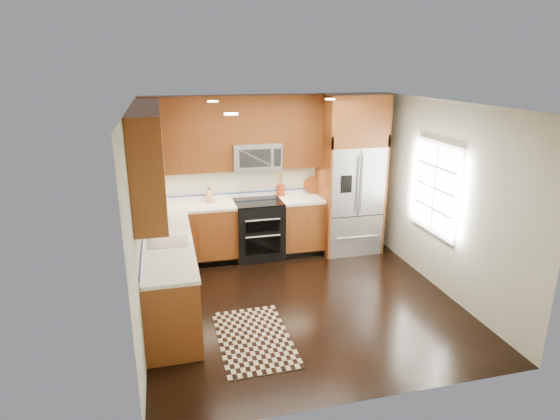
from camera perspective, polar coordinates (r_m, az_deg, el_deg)
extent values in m
plane|color=black|center=(6.41, 2.73, -11.07)|extent=(4.00, 4.00, 0.00)
cube|color=beige|center=(7.77, -1.38, 4.37)|extent=(4.00, 0.02, 2.60)
cube|color=beige|center=(5.67, -16.81, -1.39)|extent=(0.02, 4.00, 2.60)
cube|color=beige|center=(6.74, 19.41, 1.32)|extent=(0.02, 4.00, 2.60)
cube|color=white|center=(6.87, 18.46, 2.56)|extent=(0.04, 1.10, 1.30)
cube|color=white|center=(6.86, 18.38, 2.56)|extent=(0.02, 0.95, 1.15)
cube|color=brown|center=(7.56, -10.61, -3.05)|extent=(1.37, 0.60, 0.90)
cube|color=brown|center=(7.85, 2.65, -1.97)|extent=(0.72, 0.60, 0.90)
cube|color=brown|center=(6.16, -13.24, -8.09)|extent=(0.60, 2.40, 0.90)
cube|color=white|center=(7.48, -5.15, 0.77)|extent=(2.85, 0.62, 0.04)
cube|color=white|center=(5.98, -13.55, -4.02)|extent=(0.62, 2.40, 0.04)
cube|color=brown|center=(7.40, -5.51, 7.78)|extent=(2.85, 0.33, 0.75)
cube|color=brown|center=(5.72, -15.54, 4.35)|extent=(0.33, 2.40, 0.75)
cube|color=brown|center=(7.33, -5.64, 12.22)|extent=(2.85, 0.33, 0.40)
cube|color=brown|center=(5.62, -16.02, 10.06)|extent=(0.33, 2.40, 0.40)
cube|color=black|center=(7.65, -2.61, -2.43)|extent=(0.76, 0.64, 0.92)
cube|color=black|center=(7.50, -2.66, 0.99)|extent=(0.76, 0.60, 0.02)
cube|color=black|center=(7.30, -2.14, -2.06)|extent=(0.55, 0.01, 0.18)
cube|color=black|center=(7.42, -2.11, -4.39)|extent=(0.55, 0.01, 0.28)
cylinder|color=#B2B2B7|center=(7.24, -2.10, -1.23)|extent=(0.55, 0.02, 0.02)
cylinder|color=#B2B2B7|center=(7.33, -2.08, -3.23)|extent=(0.55, 0.02, 0.02)
cube|color=#B2B2B7|center=(7.45, -2.94, 6.62)|extent=(0.76, 0.40, 0.42)
cube|color=black|center=(7.25, -3.03, 6.31)|extent=(0.50, 0.01, 0.28)
cube|color=#B2B2B7|center=(7.91, 8.47, 1.43)|extent=(0.90, 0.74, 1.80)
cube|color=black|center=(7.49, 9.67, 3.23)|extent=(0.01, 0.01, 1.08)
cube|color=black|center=(7.40, 8.11, 3.14)|extent=(0.18, 0.01, 0.28)
cube|color=brown|center=(7.72, 5.27, 1.92)|extent=(0.04, 0.74, 2.00)
cube|color=brown|center=(8.07, 11.59, 2.32)|extent=(0.04, 0.74, 2.00)
cube|color=brown|center=(7.66, 8.91, 10.82)|extent=(0.98, 0.74, 0.80)
cube|color=#B2B2B7|center=(5.97, -13.57, -3.75)|extent=(0.50, 0.42, 0.02)
cylinder|color=#B2B2B7|center=(6.14, -15.56, -2.03)|extent=(0.02, 0.02, 0.28)
torus|color=#B2B2B7|center=(6.02, -15.68, -1.02)|extent=(0.18, 0.02, 0.18)
cube|color=black|center=(5.64, -3.18, -15.34)|extent=(0.84, 1.38, 0.01)
cube|color=tan|center=(7.53, -8.62, 1.68)|extent=(0.11, 0.14, 0.19)
cylinder|color=#983112|center=(7.82, 0.10, 2.41)|extent=(0.17, 0.17, 0.18)
cylinder|color=brown|center=(7.99, 3.93, 2.11)|extent=(0.32, 0.32, 0.02)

